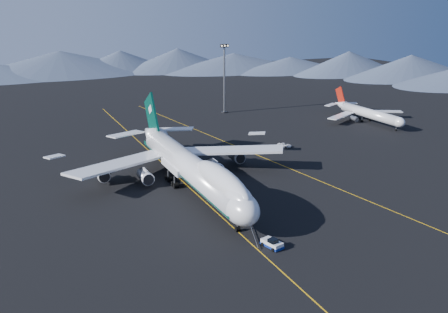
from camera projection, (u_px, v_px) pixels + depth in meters
name	position (u px, v px, depth m)	size (l,w,h in m)	color
ground	(191.00, 189.00, 123.52)	(500.00, 500.00, 0.00)	black
taxiway_line_main	(191.00, 189.00, 123.52)	(0.25, 220.00, 0.01)	#D3970C
taxiway_line_side	(276.00, 163.00, 144.06)	(0.25, 200.00, 0.01)	#D3970C
boeing_747	(190.00, 167.00, 121.86)	(59.62, 72.43, 19.37)	silver
pushback_tug	(272.00, 244.00, 93.81)	(3.35, 4.81, 1.91)	silver
second_jet	(367.00, 113.00, 193.50)	(35.79, 40.43, 11.51)	silver
service_van	(284.00, 145.00, 159.84)	(2.10, 4.56, 1.27)	white
floodlight_mast	(224.00, 79.00, 207.05)	(3.51, 2.64, 28.45)	black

